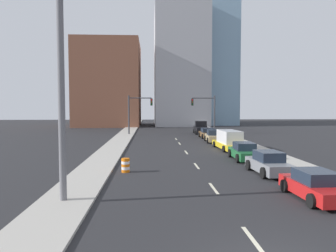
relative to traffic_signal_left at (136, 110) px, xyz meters
The scene contains 22 objects.
sidewalk_left 6.47m from the traffic_signal_left, 107.97° to the left, with size 2.62×95.19×0.13m.
sidewalk_right 14.59m from the traffic_signal_left, 20.51° to the left, with size 2.62×95.19×0.13m.
lane_stripe_at_2m 41.27m from the traffic_signal_left, 81.90° to the right, with size 0.16×2.40×0.01m, color beige.
lane_stripe_at_9m 34.46m from the traffic_signal_left, 80.27° to the right, with size 0.16×2.40×0.01m, color beige.
lane_stripe_at_16m 27.96m from the traffic_signal_left, 77.93° to the right, with size 0.16×2.40×0.01m, color beige.
lane_stripe_at_23m 21.04m from the traffic_signal_left, 73.74° to the right, with size 0.16×2.40×0.01m, color beige.
lane_stripe_at_30m 14.21m from the traffic_signal_left, 64.92° to the right, with size 0.16×2.40×0.01m, color beige.
lane_stripe_at_36m 9.87m from the traffic_signal_left, 50.27° to the right, with size 0.16×2.40×0.01m, color beige.
building_brick_left 25.68m from the traffic_signal_left, 106.49° to the left, with size 14.00×16.00×18.79m.
building_office_center 31.07m from the traffic_signal_left, 71.64° to the left, with size 12.00×20.00×27.02m.
building_glass_right 37.49m from the traffic_signal_left, 63.37° to the left, with size 13.00×20.00×29.78m.
traffic_signal_left is the anchor object (origin of this frame).
traffic_signal_right 11.35m from the traffic_signal_left, ahead, with size 3.83×0.35×6.13m.
utility_pole_left_near 36.07m from the traffic_signal_left, 92.70° to the right, with size 1.60×0.32×10.18m.
traffic_barrel 29.33m from the traffic_signal_left, 88.73° to the right, with size 0.56×0.56×0.95m.
sedan_red 37.64m from the traffic_signal_left, 74.07° to the right, with size 2.15×4.46×1.40m.
sedan_gray 32.00m from the traffic_signal_left, 71.44° to the right, with size 2.13×4.49×1.51m.
sedan_green 26.71m from the traffic_signal_left, 67.49° to the right, with size 2.08×4.62×1.46m.
box_truck_yellow 21.05m from the traffic_signal_left, 60.03° to the right, with size 2.44×6.47×1.98m.
sedan_tan 15.42m from the traffic_signal_left, 47.34° to the right, with size 2.27×4.43×1.54m.
sedan_brown 12.21m from the traffic_signal_left, 28.50° to the right, with size 2.13×4.38×1.38m.
pickup_truck_black 11.10m from the traffic_signal_left, ahead, with size 2.43×5.67×2.02m.
Camera 1 is at (-3.41, -8.54, 4.49)m, focal length 35.00 mm.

